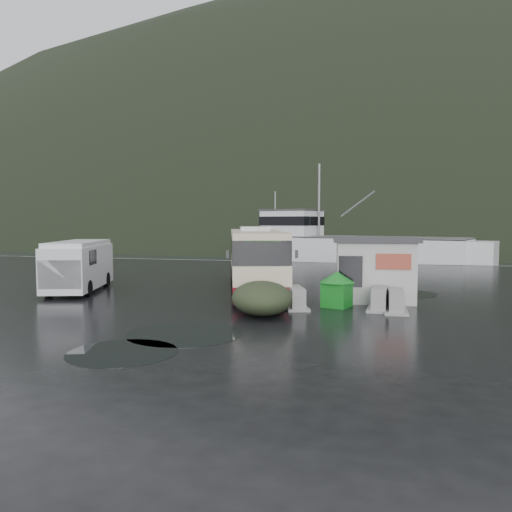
% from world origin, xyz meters
% --- Properties ---
extents(ground, '(160.00, 160.00, 0.00)m').
position_xyz_m(ground, '(0.00, 0.00, 0.00)').
color(ground, black).
rests_on(ground, ground).
extents(harbor_water, '(300.00, 180.00, 0.02)m').
position_xyz_m(harbor_water, '(0.00, 110.00, 0.00)').
color(harbor_water, black).
rests_on(harbor_water, ground).
extents(quay_edge, '(160.00, 0.60, 1.50)m').
position_xyz_m(quay_edge, '(0.00, 20.00, 0.00)').
color(quay_edge, '#999993').
rests_on(quay_edge, ground).
extents(headland, '(780.00, 540.00, 570.00)m').
position_xyz_m(headland, '(10.00, 250.00, 0.00)').
color(headland, black).
rests_on(headland, ground).
extents(coach_bus, '(5.88, 11.28, 3.09)m').
position_xyz_m(coach_bus, '(1.15, 3.39, 0.00)').
color(coach_bus, beige).
rests_on(coach_bus, ground).
extents(white_van, '(3.63, 6.11, 2.41)m').
position_xyz_m(white_van, '(-6.83, 0.72, 0.00)').
color(white_van, white).
rests_on(white_van, ground).
extents(waste_bin_left, '(1.26, 1.26, 1.39)m').
position_xyz_m(waste_bin_left, '(5.47, -0.74, 0.00)').
color(waste_bin_left, '#168121').
rests_on(waste_bin_left, ground).
extents(waste_bin_right, '(1.04, 1.04, 1.36)m').
position_xyz_m(waste_bin_right, '(2.50, -0.77, 0.00)').
color(waste_bin_right, '#168121').
rests_on(waste_bin_right, ground).
extents(dome_tent, '(3.01, 3.56, 1.19)m').
position_xyz_m(dome_tent, '(3.00, -3.00, 0.00)').
color(dome_tent, '#2E3922').
rests_on(dome_tent, ground).
extents(ticket_kiosk, '(3.64, 2.91, 2.66)m').
position_xyz_m(ticket_kiosk, '(6.86, 1.11, 0.00)').
color(ticket_kiosk, beige).
rests_on(ticket_kiosk, ground).
extents(jersey_barrier_a, '(1.32, 1.83, 0.83)m').
position_xyz_m(jersey_barrier_a, '(3.98, -1.48, 0.00)').
color(jersey_barrier_a, '#999993').
rests_on(jersey_barrier_a, ground).
extents(jersey_barrier_b, '(0.96, 1.76, 0.85)m').
position_xyz_m(jersey_barrier_b, '(7.09, -1.04, 0.00)').
color(jersey_barrier_b, '#999993').
rests_on(jersey_barrier_b, ground).
extents(jersey_barrier_c, '(0.87, 1.69, 0.83)m').
position_xyz_m(jersey_barrier_c, '(7.66, -1.37, 0.00)').
color(jersey_barrier_c, '#999993').
rests_on(jersey_barrier_c, ground).
extents(fishing_trawler, '(26.09, 13.46, 10.25)m').
position_xyz_m(fishing_trawler, '(4.05, 27.57, 0.00)').
color(fishing_trawler, white).
rests_on(fishing_trawler, ground).
extents(puddles, '(10.27, 15.42, 0.01)m').
position_xyz_m(puddles, '(3.45, -3.83, 0.01)').
color(puddles, black).
rests_on(puddles, ground).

